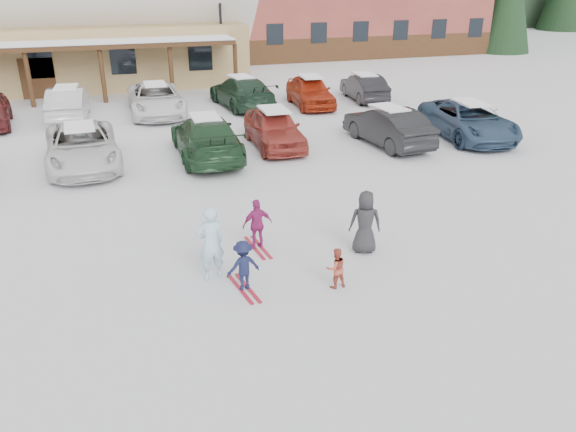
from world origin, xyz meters
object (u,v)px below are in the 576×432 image
object	(u,v)px
parked_car_10	(156,99)
parked_car_12	(310,91)
bystander_dark	(365,222)
day_lodge	(0,18)
parked_car_3	(206,137)
lamp_post	(221,25)
parked_car_5	(388,126)
child_magenta	(257,224)
parked_car_4	(274,128)
parked_car_6	(468,120)
parked_car_13	(364,87)
parked_car_9	(68,103)
toddler_red	(336,268)
parked_car_11	(242,92)
adult_skier	(211,243)
parked_car_2	(82,146)
child_navy	(243,266)

from	to	relation	value
parked_car_10	parked_car_12	bearing A→B (deg)	-3.11
bystander_dark	day_lodge	bearing A→B (deg)	-48.75
bystander_dark	parked_car_3	xyz separation A→B (m)	(-2.32, 8.94, -0.02)
day_lodge	parked_car_12	world-z (taller)	day_lodge
lamp_post	parked_car_10	world-z (taller)	lamp_post
bystander_dark	parked_car_5	xyz separation A→B (m)	(4.95, 8.41, -0.04)
bystander_dark	lamp_post	bearing A→B (deg)	-74.16
child_magenta	parked_car_4	world-z (taller)	parked_car_4
child_magenta	parked_car_6	world-z (taller)	parked_car_6
day_lodge	bystander_dark	distance (m)	29.82
child_magenta	parked_car_13	distance (m)	18.65
parked_car_5	parked_car_6	world-z (taller)	parked_car_5
parked_car_6	parked_car_9	size ratio (longest dim) A/B	1.17
toddler_red	parked_car_12	world-z (taller)	parked_car_12
parked_car_4	lamp_post	bearing A→B (deg)	87.92
parked_car_3	parked_car_11	size ratio (longest dim) A/B	1.00
lamp_post	adult_skier	bearing A→B (deg)	-102.53
parked_car_3	parked_car_12	distance (m)	9.83
day_lodge	parked_car_2	distance (m)	18.98
bystander_dark	parked_car_13	distance (m)	18.32
parked_car_13	day_lodge	bearing A→B (deg)	-24.56
parked_car_4	parked_car_6	bearing A→B (deg)	-6.99
parked_car_6	lamp_post	bearing A→B (deg)	121.80
child_navy	parked_car_4	bearing A→B (deg)	-118.61
toddler_red	parked_car_4	xyz separation A→B (m)	(1.84, 10.92, 0.29)
parked_car_11	parked_car_12	size ratio (longest dim) A/B	1.19
parked_car_3	parked_car_9	distance (m)	9.50
parked_car_11	parked_car_2	bearing A→B (deg)	38.54
parked_car_11	child_magenta	bearing A→B (deg)	71.43
toddler_red	parked_car_10	distance (m)	18.11
bystander_dark	parked_car_6	world-z (taller)	bystander_dark
parked_car_4	parked_car_5	world-z (taller)	same
lamp_post	parked_car_9	size ratio (longest dim) A/B	1.35
toddler_red	parked_car_11	distance (m)	18.51
child_magenta	bystander_dark	distance (m)	2.68
lamp_post	child_magenta	world-z (taller)	lamp_post
toddler_red	parked_car_13	world-z (taller)	parked_car_13
lamp_post	parked_car_4	distance (m)	14.26
parked_car_6	toddler_red	bearing A→B (deg)	-129.67
parked_car_2	adult_skier	bearing A→B (deg)	-75.99
parked_car_6	day_lodge	bearing A→B (deg)	142.10
lamp_post	child_navy	xyz separation A→B (m)	(-4.69, -24.35, -2.96)
parked_car_10	parked_car_5	bearing A→B (deg)	-43.83
adult_skier	parked_car_2	size ratio (longest dim) A/B	0.33
toddler_red	bystander_dark	size ratio (longest dim) A/B	0.59
parked_car_5	parked_car_13	xyz separation A→B (m)	(2.79, 8.20, -0.06)
lamp_post	child_magenta	bearing A→B (deg)	-99.75
parked_car_13	child_magenta	bearing A→B (deg)	62.16
day_lodge	parked_car_10	bearing A→B (deg)	-54.54
parked_car_10	parked_car_11	distance (m)	4.39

